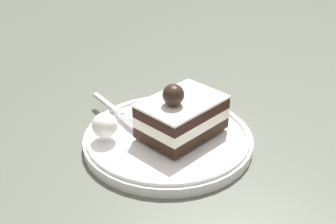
{
  "coord_description": "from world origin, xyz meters",
  "views": [
    {
      "loc": [
        0.53,
        -0.09,
        0.33
      ],
      "look_at": [
        0.03,
        -0.03,
        0.05
      ],
      "focal_mm": 50.55,
      "sensor_mm": 36.0,
      "label": 1
    }
  ],
  "objects_px": {
    "cake_slice": "(181,115)",
    "fork": "(118,112)",
    "dessert_plate": "(168,139)",
    "whipped_cream_dollop": "(105,125)"
  },
  "relations": [
    {
      "from": "cake_slice",
      "to": "fork",
      "type": "xyz_separation_m",
      "value": [
        -0.06,
        -0.08,
        -0.02
      ]
    },
    {
      "from": "dessert_plate",
      "to": "fork",
      "type": "xyz_separation_m",
      "value": [
        -0.06,
        -0.06,
        0.01
      ]
    },
    {
      "from": "dessert_plate",
      "to": "whipped_cream_dollop",
      "type": "relative_size",
      "value": 6.73
    },
    {
      "from": "dessert_plate",
      "to": "whipped_cream_dollop",
      "type": "xyz_separation_m",
      "value": [
        -0.0,
        -0.08,
        0.02
      ]
    },
    {
      "from": "dessert_plate",
      "to": "cake_slice",
      "type": "bearing_deg",
      "value": 89.46
    },
    {
      "from": "fork",
      "to": "dessert_plate",
      "type": "bearing_deg",
      "value": 47.26
    },
    {
      "from": "cake_slice",
      "to": "fork",
      "type": "relative_size",
      "value": 1.1
    },
    {
      "from": "whipped_cream_dollop",
      "to": "dessert_plate",
      "type": "bearing_deg",
      "value": 88.77
    },
    {
      "from": "cake_slice",
      "to": "fork",
      "type": "height_order",
      "value": "cake_slice"
    },
    {
      "from": "dessert_plate",
      "to": "whipped_cream_dollop",
      "type": "distance_m",
      "value": 0.08
    }
  ]
}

